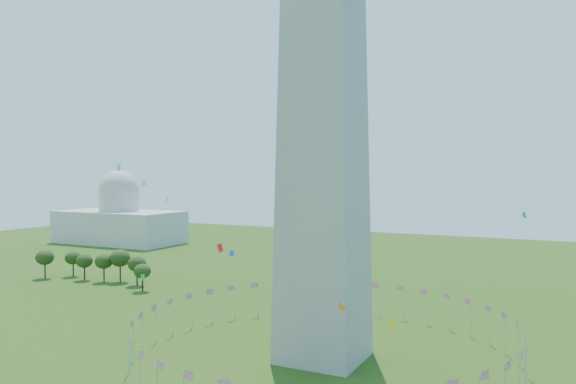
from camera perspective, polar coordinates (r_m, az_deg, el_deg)
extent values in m
cylinder|color=silver|center=(115.00, 23.06, -16.01)|extent=(0.24, 0.24, 9.00)
cylinder|color=silver|center=(121.65, 22.97, -15.00)|extent=(0.24, 0.24, 9.00)
cylinder|color=silver|center=(128.21, 22.34, -14.11)|extent=(0.24, 0.24, 9.00)
cylinder|color=silver|center=(134.51, 21.26, -13.33)|extent=(0.24, 0.24, 9.00)
cylinder|color=silver|center=(140.40, 19.82, -12.66)|extent=(0.24, 0.24, 9.00)
cylinder|color=silver|center=(145.76, 18.08, -12.09)|extent=(0.24, 0.24, 9.00)
cylinder|color=silver|center=(150.50, 16.12, -11.62)|extent=(0.24, 0.24, 9.00)
cylinder|color=silver|center=(154.53, 13.97, -11.24)|extent=(0.24, 0.24, 9.00)
cylinder|color=silver|center=(157.79, 11.69, -10.95)|extent=(0.24, 0.24, 9.00)
cylinder|color=silver|center=(160.23, 9.30, -10.73)|extent=(0.24, 0.24, 9.00)
cylinder|color=silver|center=(161.82, 6.85, -10.59)|extent=(0.24, 0.24, 9.00)
cylinder|color=silver|center=(162.52, 4.35, -10.53)|extent=(0.24, 0.24, 9.00)
cylinder|color=silver|center=(162.34, 1.85, -10.54)|extent=(0.24, 0.24, 9.00)
cylinder|color=silver|center=(161.28, -0.63, -10.62)|extent=(0.24, 0.24, 9.00)
cylinder|color=silver|center=(159.34, -3.06, -10.78)|extent=(0.24, 0.24, 9.00)
cylinder|color=silver|center=(156.56, -5.41, -11.02)|extent=(0.24, 0.24, 9.00)
cylinder|color=silver|center=(152.98, -7.64, -11.34)|extent=(0.24, 0.24, 9.00)
cylinder|color=silver|center=(148.66, -9.72, -11.74)|extent=(0.24, 0.24, 9.00)
cylinder|color=silver|center=(143.66, -11.60, -12.24)|extent=(0.24, 0.24, 9.00)
cylinder|color=silver|center=(138.07, -13.23, -12.84)|extent=(0.24, 0.24, 9.00)
cylinder|color=silver|center=(132.00, -14.54, -13.55)|extent=(0.24, 0.24, 9.00)
cylinder|color=silver|center=(125.57, -15.45, -14.37)|extent=(0.24, 0.24, 9.00)
cylinder|color=silver|center=(118.95, -15.88, -15.31)|extent=(0.24, 0.24, 9.00)
cylinder|color=silver|center=(112.32, -15.71, -16.36)|extent=(0.24, 0.24, 9.00)
cylinder|color=silver|center=(105.89, -14.84, -17.51)|extent=(0.24, 0.24, 9.00)
cylinder|color=silver|center=(108.46, 22.48, -17.12)|extent=(0.24, 0.24, 9.00)
plane|color=orange|center=(99.39, 5.48, -11.55)|extent=(1.86, 2.02, 2.29)
plane|color=white|center=(104.97, -14.43, 0.86)|extent=(0.53, 1.52, 1.45)
plane|color=yellow|center=(160.21, -12.15, -0.76)|extent=(0.44, 1.73, 1.76)
plane|color=blue|center=(114.45, -5.74, -6.23)|extent=(1.31, 0.19, 1.31)
plane|color=red|center=(100.98, -6.90, -5.65)|extent=(1.79, 0.30, 1.77)
plane|color=green|center=(104.65, 22.88, -2.16)|extent=(0.74, 0.98, 1.21)
plane|color=yellow|center=(88.27, 10.61, -13.13)|extent=(1.65, 0.83, 1.83)
plane|color=green|center=(142.76, -14.55, -8.39)|extent=(1.20, 1.10, 1.58)
ellipsoid|color=#324F1A|center=(231.13, -23.47, -6.75)|extent=(6.71, 6.71, 10.48)
ellipsoid|color=#324F1A|center=(231.41, -20.99, -6.83)|extent=(6.06, 6.06, 9.47)
ellipsoid|color=#324F1A|center=(221.92, -19.97, -7.20)|extent=(6.06, 6.06, 9.48)
ellipsoid|color=#324F1A|center=(215.82, -18.20, -7.36)|extent=(6.44, 6.44, 10.06)
ellipsoid|color=#324F1A|center=(214.15, -16.69, -7.21)|extent=(7.39, 7.39, 11.54)
ellipsoid|color=#324F1A|center=(206.08, -15.09, -7.76)|extent=(6.49, 6.49, 10.14)
ellipsoid|color=#324F1A|center=(195.97, -14.57, -8.43)|extent=(5.75, 5.75, 8.99)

